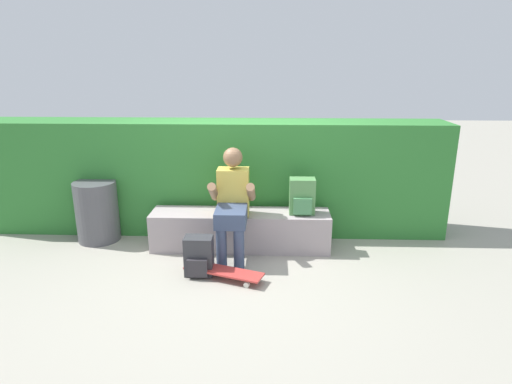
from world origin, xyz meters
name	(u,v)px	position (x,y,z in m)	size (l,w,h in m)	color
ground_plane	(238,263)	(0.00, 0.00, 0.00)	(24.00, 24.00, 0.00)	#9A9688
bench_main	(240,230)	(0.00, 0.41, 0.22)	(2.01, 0.43, 0.43)	#9F9294
person_skater	(232,201)	(-0.07, 0.21, 0.63)	(0.49, 0.62, 1.18)	gold
skateboard_near_person	(223,272)	(-0.12, -0.34, 0.07)	(0.82, 0.46, 0.09)	#BC3833
backpack_on_bench	(302,197)	(0.69, 0.41, 0.62)	(0.28, 0.23, 0.40)	#51894C
backpack_on_ground	(199,257)	(-0.37, -0.25, 0.19)	(0.28, 0.23, 0.40)	#333338
hedge_row	(211,176)	(-0.41, 1.02, 0.69)	(5.70, 0.62, 1.37)	#2E7630
trash_bin	(97,211)	(-1.71, 0.59, 0.36)	(0.49, 0.49, 0.72)	#4C4C51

